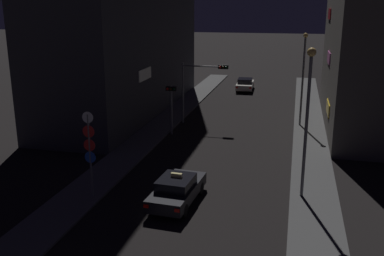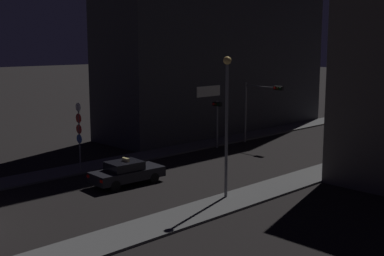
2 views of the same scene
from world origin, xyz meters
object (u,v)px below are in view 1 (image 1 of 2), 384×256
object	(u,v)px
taxi	(177,190)
traffic_light_overhead	(200,80)
traffic_light_left_kerb	(171,100)
street_lamp_far_block	(303,73)
sign_pole_left	(90,147)
street_lamp_near_block	(308,106)
far_car	(245,84)

from	to	relation	value
taxi	traffic_light_overhead	bearing A→B (deg)	98.14
taxi	traffic_light_left_kerb	size ratio (longest dim) A/B	1.20
taxi	street_lamp_far_block	bearing A→B (deg)	70.07
sign_pole_left	street_lamp_far_block	bearing A→B (deg)	58.56
sign_pole_left	street_lamp_far_block	size ratio (longest dim) A/B	0.61
sign_pole_left	street_lamp_near_block	distance (m)	10.94
traffic_light_overhead	street_lamp_near_block	bearing A→B (deg)	-57.92
taxi	street_lamp_far_block	distance (m)	17.81
traffic_light_overhead	sign_pole_left	xyz separation A→B (m)	(-2.18, -15.72, -0.91)
far_car	street_lamp_near_block	size ratio (longest dim) A/B	0.60
far_car	sign_pole_left	distance (m)	31.76
traffic_light_overhead	traffic_light_left_kerb	bearing A→B (deg)	-112.47
traffic_light_overhead	traffic_light_left_kerb	size ratio (longest dim) A/B	1.33
taxi	far_car	bearing A→B (deg)	90.53
sign_pole_left	traffic_light_left_kerb	bearing A→B (deg)	86.57
traffic_light_left_kerb	far_car	bearing A→B (deg)	80.13
taxi	sign_pole_left	distance (m)	4.83
traffic_light_overhead	far_car	bearing A→B (deg)	83.12
street_lamp_near_block	traffic_light_overhead	bearing A→B (deg)	122.08
taxi	street_lamp_far_block	xyz separation A→B (m)	(5.94, 16.39, 3.67)
far_car	traffic_light_left_kerb	distance (m)	19.61
taxi	street_lamp_near_block	bearing A→B (deg)	19.04
taxi	street_lamp_near_block	distance (m)	7.63
taxi	traffic_light_overhead	world-z (taller)	traffic_light_overhead
traffic_light_overhead	street_lamp_far_block	world-z (taller)	street_lamp_far_block
sign_pole_left	street_lamp_near_block	bearing A→B (deg)	13.79
far_car	sign_pole_left	size ratio (longest dim) A/B	1.01
far_car	traffic_light_overhead	xyz separation A→B (m)	(-1.90, -15.72, 2.94)
street_lamp_near_block	street_lamp_far_block	size ratio (longest dim) A/B	1.02
street_lamp_far_block	traffic_light_overhead	bearing A→B (deg)	-172.01
far_car	sign_pole_left	bearing A→B (deg)	-97.39
traffic_light_left_kerb	street_lamp_near_block	bearing A→B (deg)	-44.86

